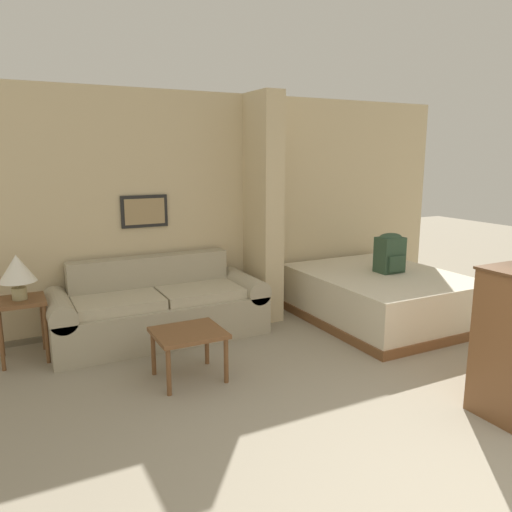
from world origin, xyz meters
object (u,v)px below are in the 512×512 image
object	(u,v)px
table_lamp	(17,270)
backpack	(390,252)
coffee_table	(189,337)
bed	(379,296)
couch	(159,309)

from	to	relation	value
table_lamp	backpack	distance (m)	3.95
table_lamp	backpack	xyz separation A→B (m)	(3.90, -0.62, -0.07)
coffee_table	bed	world-z (taller)	bed
table_lamp	bed	distance (m)	3.87
couch	bed	bearing A→B (deg)	-13.78
table_lamp	bed	bearing A→B (deg)	-9.05
couch	coffee_table	world-z (taller)	couch
bed	backpack	world-z (taller)	backpack
table_lamp	backpack	bearing A→B (deg)	-9.05
coffee_table	backpack	world-z (taller)	backpack
coffee_table	bed	xyz separation A→B (m)	(2.53, 0.50, -0.09)
table_lamp	bed	world-z (taller)	table_lamp
coffee_table	table_lamp	xyz separation A→B (m)	(-1.25, 1.10, 0.50)
couch	coffee_table	xyz separation A→B (m)	(-0.06, -1.11, 0.07)
couch	table_lamp	distance (m)	1.43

